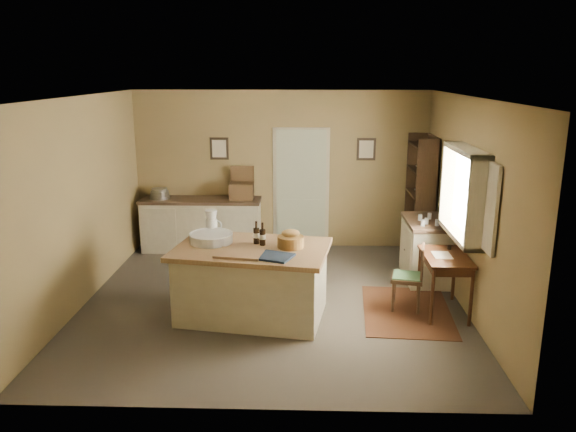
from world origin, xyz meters
name	(u,v)px	position (x,y,z in m)	size (l,w,h in m)	color
ground	(273,301)	(0.00, 0.00, 0.00)	(5.00, 5.00, 0.00)	brown
wall_back	(281,170)	(0.00, 2.50, 1.35)	(5.00, 0.10, 2.70)	olive
wall_front	(255,271)	(0.00, -2.50, 1.35)	(5.00, 0.10, 2.70)	olive
wall_left	(81,202)	(-2.50, 0.00, 1.35)	(0.10, 5.00, 2.70)	olive
wall_right	(468,205)	(2.50, 0.00, 1.35)	(0.10, 5.00, 2.70)	olive
ceiling	(271,97)	(0.00, 0.00, 2.70)	(5.00, 5.00, 0.00)	silver
door	(301,187)	(0.35, 2.47, 1.05)	(0.97, 0.06, 2.11)	#B0B798
framed_prints	(292,149)	(0.20, 2.48, 1.72)	(2.82, 0.02, 0.38)	black
window	(467,193)	(2.42, -0.20, 1.55)	(0.25, 1.99, 1.12)	beige
work_island	(251,280)	(-0.24, -0.46, 0.48)	(2.03, 1.49, 1.20)	beige
sideboard	(202,223)	(-1.34, 2.20, 0.48)	(2.03, 0.58, 1.18)	beige
rug	(407,311)	(1.75, -0.28, 0.00)	(1.10, 1.60, 0.01)	#502814
writing_desk	(445,263)	(2.20, -0.28, 0.67)	(0.55, 0.89, 0.82)	#331A0D
desk_chair	(407,278)	(1.75, -0.19, 0.42)	(0.39, 0.39, 0.85)	black
right_cabinet	(425,249)	(2.20, 0.91, 0.46)	(0.59, 1.06, 0.99)	beige
shelving_unit	(423,197)	(2.35, 2.00, 1.00)	(0.34, 0.90, 2.01)	black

